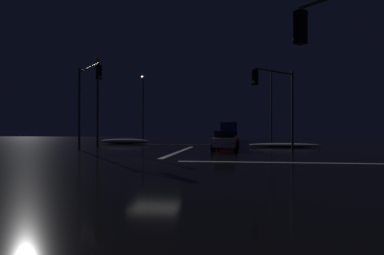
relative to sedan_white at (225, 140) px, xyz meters
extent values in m
cube|color=black|center=(-3.37, -9.88, -0.85)|extent=(120.00, 120.00, 0.10)
cube|color=white|center=(-3.37, -1.76, -0.80)|extent=(0.35, 13.88, 0.01)
cube|color=yellow|center=(-3.37, 9.84, -0.80)|extent=(22.00, 0.15, 0.01)
cube|color=white|center=(4.85, -9.88, -0.80)|extent=(13.88, 0.40, 0.01)
ellipsoid|color=white|center=(-12.28, 10.91, -0.51)|extent=(6.02, 1.50, 0.59)
ellipsoid|color=white|center=(5.55, 5.71, -0.62)|extent=(6.79, 1.50, 0.37)
cube|color=silver|center=(0.00, -0.04, -0.13)|extent=(1.80, 4.20, 0.70)
cube|color=black|center=(0.00, 0.16, 0.49)|extent=(1.60, 2.00, 0.55)
cylinder|color=black|center=(0.90, -1.59, -0.48)|extent=(0.22, 0.64, 0.64)
cylinder|color=black|center=(-0.90, -1.59, -0.48)|extent=(0.22, 0.64, 0.64)
cylinder|color=black|center=(0.90, 1.51, -0.48)|extent=(0.22, 0.64, 0.64)
cylinder|color=black|center=(-0.90, 1.51, -0.48)|extent=(0.22, 0.64, 0.64)
sphere|color=#F9EFC6|center=(0.65, -2.16, -0.08)|extent=(0.22, 0.22, 0.22)
sphere|color=#F9EFC6|center=(-0.65, -2.16, -0.08)|extent=(0.22, 0.22, 0.22)
cube|color=maroon|center=(0.16, 5.38, -0.13)|extent=(1.80, 4.20, 0.70)
cube|color=black|center=(0.16, 5.58, 0.49)|extent=(1.60, 2.00, 0.55)
cylinder|color=black|center=(1.06, 3.83, -0.48)|extent=(0.22, 0.64, 0.64)
cylinder|color=black|center=(-0.74, 3.83, -0.48)|extent=(0.22, 0.64, 0.64)
cylinder|color=black|center=(1.06, 6.93, -0.48)|extent=(0.22, 0.64, 0.64)
cylinder|color=black|center=(-0.74, 6.93, -0.48)|extent=(0.22, 0.64, 0.64)
sphere|color=#F9EFC6|center=(0.81, 3.26, -0.08)|extent=(0.22, 0.22, 0.22)
sphere|color=#F9EFC6|center=(-0.49, 3.26, -0.08)|extent=(0.22, 0.22, 0.22)
cube|color=#B7B7BC|center=(0.27, 11.58, -0.13)|extent=(1.80, 4.20, 0.70)
cube|color=black|center=(0.27, 11.78, 0.49)|extent=(1.60, 2.00, 0.55)
cylinder|color=black|center=(1.17, 10.03, -0.48)|extent=(0.22, 0.64, 0.64)
cylinder|color=black|center=(-0.63, 10.03, -0.48)|extent=(0.22, 0.64, 0.64)
cylinder|color=black|center=(1.17, 13.13, -0.48)|extent=(0.22, 0.64, 0.64)
cylinder|color=black|center=(-0.63, 13.13, -0.48)|extent=(0.22, 0.64, 0.64)
sphere|color=#F9EFC6|center=(0.92, 9.46, -0.08)|extent=(0.22, 0.22, 0.22)
sphere|color=#F9EFC6|center=(-0.38, 9.46, -0.08)|extent=(0.22, 0.22, 0.22)
cube|color=navy|center=(0.18, 18.01, -0.13)|extent=(1.80, 4.20, 0.70)
cube|color=black|center=(0.18, 18.21, 0.49)|extent=(1.60, 2.00, 0.55)
cylinder|color=black|center=(1.08, 16.46, -0.48)|extent=(0.22, 0.64, 0.64)
cylinder|color=black|center=(-0.72, 16.46, -0.48)|extent=(0.22, 0.64, 0.64)
cylinder|color=black|center=(1.08, 19.56, -0.48)|extent=(0.22, 0.64, 0.64)
cylinder|color=black|center=(-0.72, 19.56, -0.48)|extent=(0.22, 0.64, 0.64)
sphere|color=#F9EFC6|center=(0.83, 15.89, -0.08)|extent=(0.22, 0.22, 0.22)
sphere|color=#F9EFC6|center=(-0.47, 15.89, -0.08)|extent=(0.22, 0.22, 0.22)
cube|color=navy|center=(-0.12, 22.50, 0.83)|extent=(2.40, 2.20, 2.30)
cube|color=silver|center=(-0.12, 27.00, 0.98)|extent=(2.40, 5.00, 2.60)
cylinder|color=black|center=(1.08, 23.10, -0.32)|extent=(0.28, 0.96, 0.96)
cylinder|color=black|center=(-1.32, 23.10, -0.32)|extent=(0.28, 0.96, 0.96)
cylinder|color=black|center=(1.08, 27.80, -0.32)|extent=(0.28, 0.96, 0.96)
cylinder|color=black|center=(-1.32, 27.80, -0.32)|extent=(0.28, 0.96, 0.96)
sphere|color=#F9EFC6|center=(0.73, 21.35, 0.23)|extent=(0.26, 0.26, 0.26)
sphere|color=#F9EFC6|center=(-0.97, 21.35, 0.23)|extent=(0.26, 0.26, 0.26)
cylinder|color=#4C4C51|center=(-11.88, -1.36, 2.57)|extent=(0.18, 0.18, 6.75)
cylinder|color=#4C4C51|center=(-10.40, -2.84, 5.64)|extent=(3.04, 3.04, 0.12)
cube|color=black|center=(-8.92, -4.32, 5.02)|extent=(0.46, 0.46, 1.05)
sphere|color=black|center=(-8.81, -4.44, 5.36)|extent=(0.22, 0.22, 0.22)
sphere|color=black|center=(-8.81, -4.44, 5.02)|extent=(0.22, 0.22, 0.22)
sphere|color=green|center=(-8.81, -4.44, 4.67)|extent=(0.22, 0.22, 0.22)
cylinder|color=#4C4C51|center=(5.15, -1.36, 2.27)|extent=(0.18, 0.18, 6.14)
cylinder|color=#4C4C51|center=(3.67, -2.84, 5.04)|extent=(3.04, 3.04, 0.12)
cube|color=black|center=(2.19, -4.32, 4.42)|extent=(0.46, 0.46, 1.05)
sphere|color=black|center=(2.08, -4.43, 4.76)|extent=(0.22, 0.22, 0.22)
sphere|color=black|center=(2.08, -4.43, 4.42)|extent=(0.22, 0.22, 0.22)
sphere|color=green|center=(2.08, -4.43, 4.07)|extent=(0.22, 0.22, 0.22)
cube|color=black|center=(2.92, -16.17, 4.10)|extent=(0.46, 0.46, 1.05)
sphere|color=black|center=(2.81, -16.05, 4.45)|extent=(0.22, 0.22, 0.22)
sphere|color=black|center=(2.81, -16.05, 4.10)|extent=(0.22, 0.22, 0.22)
sphere|color=green|center=(2.81, -16.05, 3.76)|extent=(0.22, 0.22, 0.22)
cylinder|color=#424247|center=(-12.58, 3.84, 3.42)|extent=(0.20, 0.20, 8.44)
sphere|color=#F9AD47|center=(-12.58, 3.84, 7.82)|extent=(0.44, 0.44, 0.44)
cylinder|color=#424247|center=(-12.58, 19.84, 3.76)|extent=(0.20, 0.20, 9.13)
sphere|color=#F9AD47|center=(-12.58, 19.84, 8.51)|extent=(0.44, 0.44, 0.44)
cylinder|color=#424247|center=(5.85, 19.84, 4.06)|extent=(0.20, 0.20, 9.72)
sphere|color=#F9AD47|center=(5.85, 19.84, 9.10)|extent=(0.44, 0.44, 0.44)
camera|label=1|loc=(0.88, -26.90, 0.84)|focal=30.72mm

